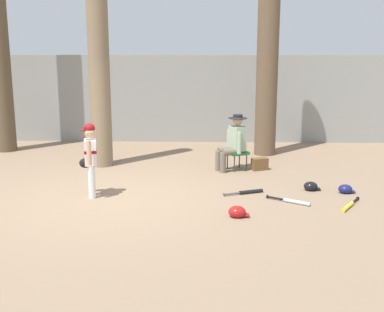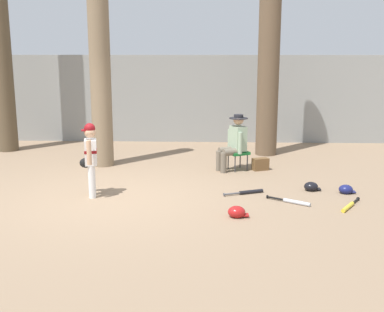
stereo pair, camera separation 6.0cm
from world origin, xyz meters
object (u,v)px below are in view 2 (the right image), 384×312
bat_black_composite (248,192)px  batting_helmet_red (237,212)px  tree_near_player (100,64)px  seated_spectator (234,141)px  handbag_beside_stool (260,164)px  bat_aluminum_silver (293,202)px  bat_yellow_trainer (349,206)px  young_ballplayer (90,155)px  batting_helmet_navy (346,189)px  folding_stool (238,153)px  tree_behind_spectator (268,68)px  batting_helmet_black (311,187)px

bat_black_composite → batting_helmet_red: batting_helmet_red is taller
tree_near_player → seated_spectator: bearing=-7.2°
handbag_beside_stool → bat_aluminum_silver: (0.33, -2.35, -0.10)m
bat_yellow_trainer → seated_spectator: bearing=125.3°
young_ballplayer → bat_yellow_trainer: bearing=-6.4°
batting_helmet_navy → bat_aluminum_silver: bearing=-148.2°
young_ballplayer → bat_yellow_trainer: size_ratio=1.83×
tree_near_player → bat_yellow_trainer: size_ratio=7.13×
young_ballplayer → folding_stool: young_ballplayer is taller
tree_near_player → batting_helmet_navy: (4.84, -2.03, -2.16)m
tree_near_player → young_ballplayer: size_ratio=3.89×
folding_stool → seated_spectator: 0.29m
seated_spectator → bat_yellow_trainer: 3.13m
tree_behind_spectator → young_ballplayer: size_ratio=3.88×
tree_near_player → seated_spectator: tree_near_player is taller
batting_helmet_red → seated_spectator: bearing=88.5°
bat_black_composite → young_ballplayer: bearing=-174.7°
tree_behind_spectator → batting_helmet_red: bearing=-101.4°
batting_helmet_black → folding_stool: bearing=129.3°
seated_spectator → bat_black_composite: 1.88m
batting_helmet_navy → seated_spectator: bearing=139.5°
tree_behind_spectator → folding_stool: (-0.78, -1.66, -1.74)m
tree_near_player → folding_stool: bearing=-6.1°
bat_yellow_trainer → bat_aluminum_silver: 0.89m
batting_helmet_black → batting_helmet_red: size_ratio=0.94×
young_ballplayer → tree_near_player: bearing=97.5°
tree_near_player → folding_stool: tree_near_player is taller
tree_behind_spectator → batting_helmet_navy: 4.08m
bat_yellow_trainer → batting_helmet_black: (-0.42, 1.00, 0.04)m
young_ballplayer → batting_helmet_navy: 4.59m
tree_near_player → seated_spectator: size_ratio=4.23×
batting_helmet_black → bat_black_composite: bearing=-167.6°
bat_aluminum_silver → bat_yellow_trainer: bearing=-12.9°
tree_behind_spectator → young_ballplayer: (-3.45, -3.72, -1.36)m
bat_yellow_trainer → tree_near_player: bearing=148.4°
seated_spectator → handbag_beside_stool: (0.58, 0.04, -0.51)m
batting_helmet_black → batting_helmet_red: bearing=-133.5°
bat_yellow_trainer → batting_helmet_navy: batting_helmet_navy is taller
seated_spectator → bat_aluminum_silver: bearing=-68.6°
batting_helmet_black → batting_helmet_navy: 0.61m
tree_behind_spectator → batting_helmet_red: tree_behind_spectator is taller
folding_stool → bat_aluminum_silver: bearing=-70.9°
tree_near_player → batting_helmet_navy: 5.68m
tree_near_player → folding_stool: 3.53m
folding_stool → bat_black_composite: size_ratio=0.73×
folding_stool → tree_near_player: bearing=173.9°
handbag_beside_stool → batting_helmet_navy: bearing=-51.2°
tree_near_player → batting_helmet_navy: size_ratio=17.21×
batting_helmet_red → batting_helmet_navy: batting_helmet_red is taller
seated_spectator → bat_yellow_trainer: (1.78, -2.51, -0.61)m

